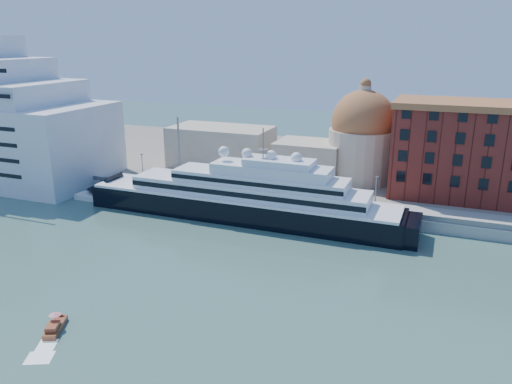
% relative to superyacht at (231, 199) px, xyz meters
% --- Properties ---
extents(ground, '(400.00, 400.00, 0.00)m').
position_rel_superyacht_xyz_m(ground, '(1.26, -23.00, -4.25)').
color(ground, '#365E54').
rests_on(ground, ground).
extents(quay, '(180.00, 10.00, 2.50)m').
position_rel_superyacht_xyz_m(quay, '(1.26, 11.00, -3.00)').
color(quay, gray).
rests_on(quay, ground).
extents(land, '(260.00, 72.00, 2.00)m').
position_rel_superyacht_xyz_m(land, '(1.26, 52.00, -3.25)').
color(land, slate).
rests_on(land, ground).
extents(quay_fence, '(180.00, 0.10, 1.20)m').
position_rel_superyacht_xyz_m(quay_fence, '(1.26, 6.50, -1.15)').
color(quay_fence, slate).
rests_on(quay_fence, quay).
extents(superyacht, '(82.46, 11.43, 24.65)m').
position_rel_superyacht_xyz_m(superyacht, '(0.00, 0.00, 0.00)').
color(superyacht, black).
rests_on(superyacht, ground).
extents(service_barge, '(11.31, 3.87, 2.54)m').
position_rel_superyacht_xyz_m(service_barge, '(-36.43, -1.19, -3.52)').
color(service_barge, white).
rests_on(service_barge, ground).
extents(water_taxi, '(4.00, 5.80, 2.63)m').
position_rel_superyacht_xyz_m(water_taxi, '(-3.86, -51.84, -3.62)').
color(water_taxi, brown).
rests_on(water_taxi, ground).
extents(warehouse, '(43.00, 19.00, 23.25)m').
position_rel_superyacht_xyz_m(warehouse, '(53.26, 29.00, 9.54)').
color(warehouse, maroon).
rests_on(warehouse, land).
extents(church, '(66.00, 18.00, 25.50)m').
position_rel_superyacht_xyz_m(church, '(7.64, 34.72, 6.65)').
color(church, beige).
rests_on(church, land).
extents(lamp_posts, '(120.80, 2.40, 18.00)m').
position_rel_superyacht_xyz_m(lamp_posts, '(-11.41, 9.27, 5.59)').
color(lamp_posts, slate).
rests_on(lamp_posts, quay).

